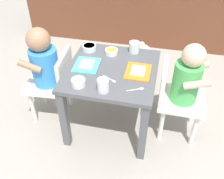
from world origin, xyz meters
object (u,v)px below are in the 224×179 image
dining_table (112,80)px  food_tray_right (138,71)px  veggie_bowl_near (89,47)px  dog (145,59)px  veggie_bowl_far (111,52)px  food_tray_left (87,65)px  seated_child_left (46,65)px  cereal_bowl_left_side (78,82)px  spoon_by_left_tray (137,89)px  spoon_by_right_tray (110,80)px  seated_child_right (184,82)px  water_cup_right (134,48)px  water_cup_left (104,86)px

dining_table → food_tray_right: 0.18m
food_tray_right → veggie_bowl_near: bearing=152.9°
dog → veggie_bowl_far: (-0.19, -0.41, 0.28)m
food_tray_left → veggie_bowl_near: veggie_bowl_near is taller
seated_child_left → food_tray_right: (0.58, 0.00, 0.04)m
veggie_bowl_near → cereal_bowl_left_side: bearing=-82.1°
cereal_bowl_left_side → spoon_by_left_tray: size_ratio=0.81×
veggie_bowl_near → spoon_by_right_tray: size_ratio=0.97×
veggie_bowl_near → veggie_bowl_far: size_ratio=1.13×
seated_child_left → seated_child_right: size_ratio=1.01×
water_cup_right → cereal_bowl_left_side: size_ratio=0.92×
water_cup_right → seated_child_left: bearing=-157.1°
water_cup_left → veggie_bowl_far: water_cup_left is taller
cereal_bowl_left_side → food_tray_right: bearing=33.3°
dining_table → veggie_bowl_near: (-0.19, 0.18, 0.10)m
seated_child_right → cereal_bowl_left_side: seated_child_right is taller
dining_table → cereal_bowl_left_side: (-0.14, -0.19, 0.10)m
seated_child_right → spoon_by_right_tray: 0.43m
dog → water_cup_right: 0.46m
seated_child_left → veggie_bowl_near: seated_child_left is taller
seated_child_right → food_tray_left: (-0.58, -0.02, 0.05)m
seated_child_right → food_tray_left: bearing=-177.9°
dog → spoon_by_right_tray: size_ratio=4.59×
seated_child_left → seated_child_right: (0.85, 0.02, -0.01)m
veggie_bowl_near → water_cup_left: bearing=-63.1°
veggie_bowl_far → spoon_by_left_tray: veggie_bowl_far is taller
seated_child_left → veggie_bowl_near: bearing=37.8°
water_cup_left → dining_table: bearing=91.2°
dining_table → seated_child_right: size_ratio=0.84×
seated_child_right → dog: (-0.27, 0.55, -0.22)m
food_tray_right → veggie_bowl_far: veggie_bowl_far is taller
seated_child_left → dog: seated_child_left is taller
spoon_by_left_tray → seated_child_left: bearing=165.0°
water_cup_right → spoon_by_right_tray: size_ratio=0.75×
dog → food_tray_left: 0.70m
dog → water_cup_right: water_cup_right is taller
spoon_by_right_tray → food_tray_left: bearing=147.2°
seated_child_left → spoon_by_left_tray: (0.60, -0.16, 0.04)m
dining_table → veggie_bowl_far: size_ratio=6.83×
cereal_bowl_left_side → veggie_bowl_near: (-0.05, 0.38, -0.00)m
dining_table → food_tray_right: bearing=0.7°
seated_child_left → cereal_bowl_left_side: 0.35m
dining_table → cereal_bowl_left_side: cereal_bowl_left_side is taller
water_cup_right → spoon_by_right_tray: 0.34m
spoon_by_right_tray → veggie_bowl_near: bearing=125.9°
water_cup_left → food_tray_right: bearing=54.3°
dining_table → food_tray_right: food_tray_right is taller
dining_table → food_tray_left: size_ratio=3.09×
food_tray_right → veggie_bowl_far: size_ratio=2.20×
spoon_by_left_tray → seated_child_right: bearing=36.4°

